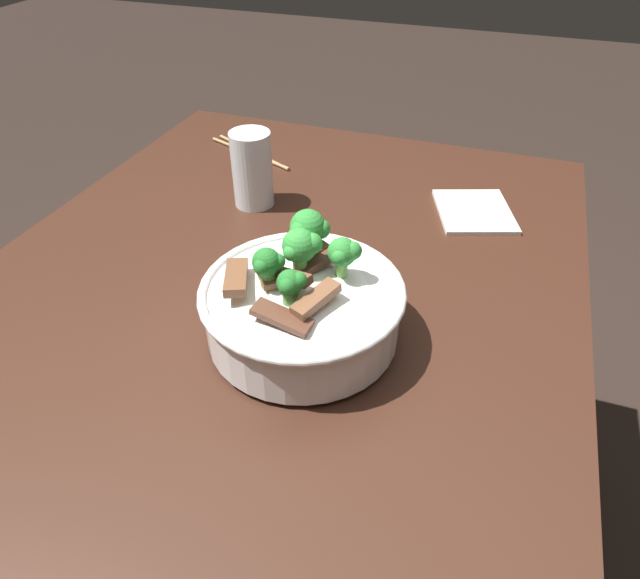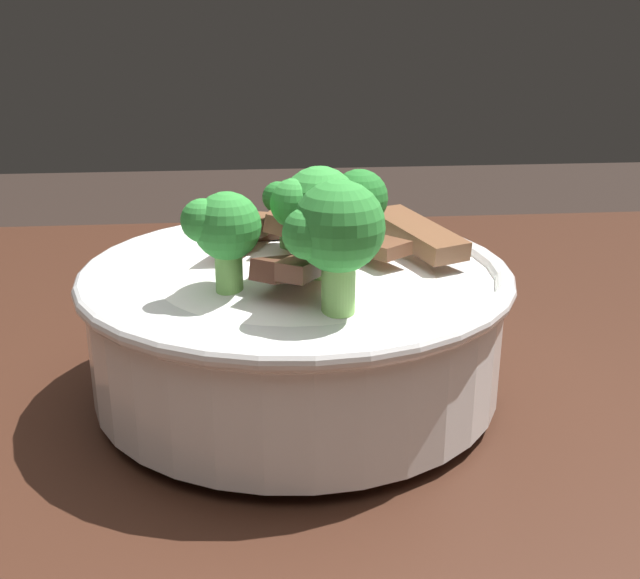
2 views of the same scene
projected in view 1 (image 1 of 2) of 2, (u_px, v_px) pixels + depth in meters
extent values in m
plane|color=black|center=(294.00, 535.00, 1.33)|extent=(10.00, 10.00, 0.00)
cube|color=#381E14|center=(279.00, 285.00, 0.86)|extent=(1.11, 0.89, 0.05)
cube|color=#381E14|center=(229.00, 270.00, 1.55)|extent=(0.07, 0.07, 0.74)
cube|color=#381E14|center=(501.00, 330.00, 1.36)|extent=(0.07, 0.07, 0.74)
cylinder|color=white|center=(303.00, 335.00, 0.73)|extent=(0.11, 0.11, 0.01)
cylinder|color=white|center=(303.00, 312.00, 0.70)|extent=(0.25, 0.25, 0.07)
torus|color=white|center=(302.00, 290.00, 0.68)|extent=(0.26, 0.26, 0.01)
ellipsoid|color=white|center=(302.00, 299.00, 0.69)|extent=(0.22, 0.22, 0.05)
cube|color=#563323|center=(282.00, 317.00, 0.63)|extent=(0.03, 0.07, 0.02)
cube|color=brown|center=(292.00, 277.00, 0.66)|extent=(0.03, 0.05, 0.02)
cube|color=brown|center=(316.00, 299.00, 0.64)|extent=(0.07, 0.05, 0.02)
cube|color=brown|center=(268.00, 274.00, 0.68)|extent=(0.05, 0.05, 0.01)
cube|color=#4C2B1E|center=(314.00, 265.00, 0.70)|extent=(0.06, 0.05, 0.02)
cube|color=#563323|center=(313.00, 253.00, 0.71)|extent=(0.05, 0.04, 0.01)
cube|color=brown|center=(236.00, 277.00, 0.68)|extent=(0.08, 0.05, 0.02)
cylinder|color=#7AB256|center=(308.00, 247.00, 0.73)|extent=(0.02, 0.02, 0.03)
sphere|color=#2D8433|center=(308.00, 227.00, 0.71)|extent=(0.05, 0.05, 0.05)
sphere|color=#2D8433|center=(300.00, 231.00, 0.70)|extent=(0.03, 0.03, 0.03)
sphere|color=#2D8433|center=(320.00, 229.00, 0.71)|extent=(0.03, 0.03, 0.03)
cylinder|color=#6BA84C|center=(300.00, 266.00, 0.69)|extent=(0.02, 0.02, 0.03)
sphere|color=green|center=(300.00, 246.00, 0.67)|extent=(0.04, 0.04, 0.04)
sphere|color=green|center=(292.00, 252.00, 0.67)|extent=(0.02, 0.02, 0.02)
sphere|color=green|center=(312.00, 244.00, 0.67)|extent=(0.03, 0.03, 0.03)
cylinder|color=#5B9947|center=(290.00, 297.00, 0.65)|extent=(0.02, 0.02, 0.02)
sphere|color=#237028|center=(290.00, 283.00, 0.64)|extent=(0.03, 0.03, 0.03)
sphere|color=#237028|center=(287.00, 286.00, 0.63)|extent=(0.02, 0.02, 0.02)
sphere|color=#237028|center=(299.00, 280.00, 0.63)|extent=(0.02, 0.02, 0.02)
cylinder|color=#6BA84C|center=(342.00, 269.00, 0.69)|extent=(0.01, 0.01, 0.03)
sphere|color=#2D8433|center=(342.00, 252.00, 0.68)|extent=(0.04, 0.04, 0.04)
sphere|color=#2D8433|center=(340.00, 257.00, 0.67)|extent=(0.02, 0.02, 0.02)
sphere|color=#2D8433|center=(353.00, 251.00, 0.67)|extent=(0.02, 0.02, 0.02)
cylinder|color=#7AB256|center=(268.00, 279.00, 0.67)|extent=(0.02, 0.02, 0.03)
sphere|color=#237028|center=(266.00, 262.00, 0.66)|extent=(0.03, 0.03, 0.03)
sphere|color=#237028|center=(262.00, 267.00, 0.65)|extent=(0.02, 0.02, 0.02)
sphere|color=#237028|center=(277.00, 261.00, 0.66)|extent=(0.02, 0.02, 0.02)
cylinder|color=white|center=(255.00, 202.00, 1.01)|extent=(0.07, 0.07, 0.00)
cylinder|color=white|center=(252.00, 169.00, 0.97)|extent=(0.07, 0.07, 0.13)
cylinder|color=silver|center=(253.00, 175.00, 0.97)|extent=(0.06, 0.06, 0.11)
cylinder|color=#9E7A4C|center=(250.00, 153.00, 1.17)|extent=(0.09, 0.21, 0.01)
cylinder|color=#9E7A4C|center=(253.00, 152.00, 1.17)|extent=(0.11, 0.21, 0.01)
cube|color=silver|center=(474.00, 211.00, 0.98)|extent=(0.18, 0.17, 0.01)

